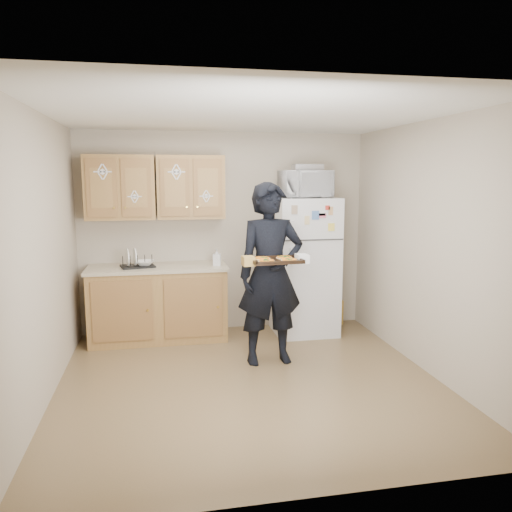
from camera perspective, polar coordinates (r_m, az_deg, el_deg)
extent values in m
plane|color=brown|center=(4.94, -0.69, -14.18)|extent=(3.60, 3.60, 0.00)
plane|color=white|center=(4.58, -0.76, 15.97)|extent=(3.60, 3.60, 0.00)
cube|color=#B0A38E|center=(6.36, -3.62, 2.70)|extent=(3.60, 0.04, 2.50)
cube|color=#B0A38E|center=(2.87, 5.71, -5.02)|extent=(3.60, 0.04, 2.50)
cube|color=#B0A38E|center=(4.63, -23.21, -0.36)|extent=(0.04, 3.60, 2.50)
cube|color=#B0A38E|center=(5.22, 19.11, 0.85)|extent=(0.04, 3.60, 2.50)
cube|color=silver|center=(6.25, 5.53, -1.13)|extent=(0.75, 0.70, 1.70)
cube|color=brown|center=(6.14, -11.08, -5.46)|extent=(1.60, 0.60, 0.86)
cube|color=#B4AD8A|center=(6.04, -11.21, -1.33)|extent=(1.64, 0.64, 0.04)
cube|color=brown|center=(6.10, -15.27, 7.56)|extent=(0.80, 0.33, 0.75)
cube|color=brown|center=(6.10, -7.49, 7.79)|extent=(0.80, 0.33, 0.75)
cube|color=#EEDA54|center=(6.79, 9.06, -6.37)|extent=(0.20, 0.07, 0.32)
imported|color=black|center=(5.19, 1.67, -2.08)|extent=(0.72, 0.49, 1.90)
cube|color=black|center=(4.86, 2.25, -0.55)|extent=(0.51, 0.39, 0.04)
cylinder|color=orange|center=(4.75, 1.21, -0.56)|extent=(0.16, 0.16, 0.02)
cylinder|color=orange|center=(4.82, 3.82, -0.44)|extent=(0.16, 0.16, 0.02)
cylinder|color=orange|center=(4.91, 0.70, -0.25)|extent=(0.16, 0.16, 0.02)
cylinder|color=orange|center=(4.97, 3.24, -0.15)|extent=(0.16, 0.16, 0.02)
imported|color=silver|center=(6.10, 5.64, 8.18)|extent=(0.62, 0.45, 0.33)
cube|color=silver|center=(6.14, 5.89, 10.05)|extent=(0.35, 0.25, 0.07)
cube|color=black|center=(6.02, -13.39, -0.53)|extent=(0.43, 0.35, 0.15)
imported|color=white|center=(6.02, -12.56, -0.77)|extent=(0.25, 0.25, 0.05)
imported|color=silver|center=(5.96, -4.51, -0.14)|extent=(0.10, 0.11, 0.20)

